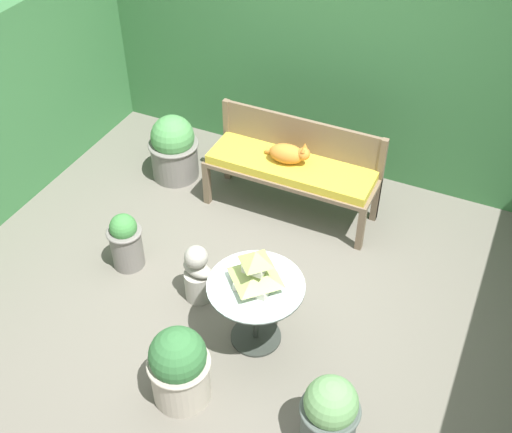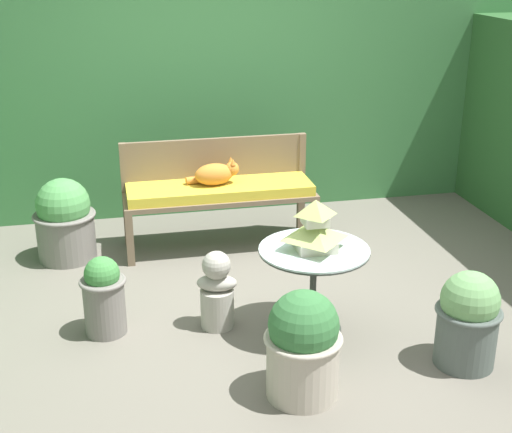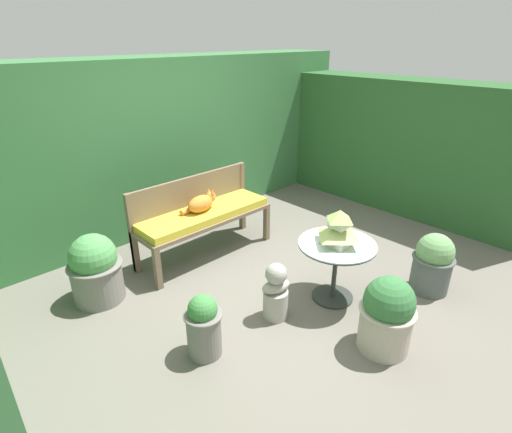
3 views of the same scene
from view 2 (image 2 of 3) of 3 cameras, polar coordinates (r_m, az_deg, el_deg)
The scene contains 12 objects.
ground at distance 5.26m, azimuth 0.44°, elevation -6.59°, with size 30.00×30.00×0.00m, color #666056.
foliage_hedge_back at distance 7.09m, azimuth -3.71°, elevation 9.73°, with size 6.40×0.86×2.11m, color #38703D.
garden_bench at distance 5.97m, azimuth -2.92°, elevation 1.85°, with size 1.60×0.50×0.56m.
bench_backrest at distance 6.13m, azimuth -3.31°, elevation 4.13°, with size 1.60×0.06×0.90m.
cat at distance 5.91m, azimuth -3.26°, elevation 3.43°, with size 0.44×0.22×0.22m.
patio_table at distance 4.66m, azimuth 4.63°, elevation -4.00°, with size 0.72×0.72×0.60m.
pagoda_birdhouse at distance 4.55m, azimuth 4.73°, elevation -0.93°, with size 0.33×0.33×0.33m.
garden_bust at distance 4.80m, azimuth -3.14°, elevation -6.03°, with size 0.30×0.23×0.55m.
potted_plant_bench_left at distance 5.99m, azimuth -15.06°, elevation -0.33°, with size 0.51×0.51×0.68m.
potted_plant_table_near at distance 4.08m, azimuth 3.79°, elevation -10.25°, with size 0.45×0.45×0.65m.
potted_plant_bench_right at distance 4.55m, azimuth 16.59°, elevation -7.88°, with size 0.40×0.40×0.62m.
potted_plant_patio_mid at distance 4.82m, azimuth -12.08°, elevation -6.21°, with size 0.31×0.31×0.55m.
Camera 2 is at (-1.03, -4.55, 2.44)m, focal length 50.00 mm.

